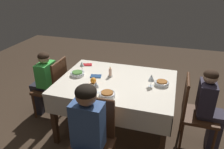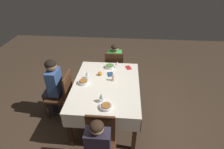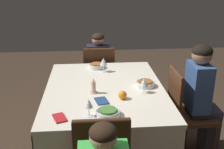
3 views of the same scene
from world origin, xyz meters
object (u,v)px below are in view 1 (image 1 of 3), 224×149
object	(u,v)px
napkin_spare_side	(87,65)
wine_glass_east	(82,64)
wine_glass_west	(151,78)
chair_north	(93,138)
bowl_east	(77,74)
orange_fruit	(93,80)
person_child_green	(43,81)
chair_east	(54,86)
wine_glass_north	(96,85)
napkin_red_folded	(96,76)
person_child_dark	(210,107)
bowl_north	(107,94)
chair_west	(194,110)
bowl_west	(162,83)
person_adult_denim	(86,136)
candle_centerpiece	(110,73)
dining_table	(116,87)

from	to	relation	value
napkin_spare_side	wine_glass_east	bearing A→B (deg)	95.13
wine_glass_west	chair_north	bearing A→B (deg)	59.95
bowl_east	wine_glass_east	size ratio (longest dim) A/B	1.31
orange_fruit	person_child_green	bearing A→B (deg)	-13.27
chair_east	wine_glass_north	world-z (taller)	chair_east
chair_east	napkin_red_folded	world-z (taller)	chair_east
person_child_dark	bowl_north	world-z (taller)	person_child_dark
napkin_spare_side	napkin_red_folded	bearing A→B (deg)	128.68
chair_east	person_child_dark	xyz separation A→B (m)	(-2.13, 0.05, 0.07)
orange_fruit	napkin_red_folded	bearing A→B (deg)	-78.86
wine_glass_north	bowl_east	distance (m)	0.54
chair_west	bowl_west	distance (m)	0.51
person_adult_denim	person_child_dark	distance (m)	1.53
chair_west	candle_centerpiece	distance (m)	1.15
orange_fruit	chair_east	bearing A→B (deg)	-16.23
bowl_north	napkin_spare_side	size ratio (longest dim) A/B	1.14
bowl_west	bowl_east	bearing A→B (deg)	2.70
chair_east	napkin_spare_side	distance (m)	0.58
chair_west	wine_glass_east	world-z (taller)	chair_west
person_adult_denim	wine_glass_east	bearing A→B (deg)	115.23
person_child_dark	wine_glass_west	distance (m)	0.77
chair_north	chair_east	bearing A→B (deg)	137.72
bowl_north	orange_fruit	size ratio (longest dim) A/B	2.47
wine_glass_east	orange_fruit	size ratio (longest dim) A/B	1.90
person_child_dark	napkin_spare_side	distance (m)	1.76
person_adult_denim	candle_centerpiece	bearing A→B (deg)	95.30
chair_west	chair_east	world-z (taller)	same
chair_west	orange_fruit	xyz separation A→B (m)	(1.25, 0.16, 0.30)
chair_east	napkin_spare_side	bearing A→B (deg)	125.86
wine_glass_north	candle_centerpiece	world-z (taller)	candle_centerpiece
chair_north	wine_glass_east	distance (m)	1.15
chair_north	bowl_west	distance (m)	1.08
person_adult_denim	wine_glass_east	xyz separation A→B (m)	(0.52, -1.11, 0.20)
wine_glass_west	napkin_spare_side	distance (m)	1.08
bowl_west	wine_glass_east	world-z (taller)	wine_glass_east
chair_north	wine_glass_west	xyz separation A→B (m)	(-0.46, -0.79, 0.37)
chair_north	bowl_north	world-z (taller)	chair_north
person_adult_denim	candle_centerpiece	world-z (taller)	person_adult_denim
person_child_green	bowl_west	distance (m)	1.73
candle_centerpiece	napkin_red_folded	distance (m)	0.20
person_adult_denim	bowl_north	distance (m)	0.58
dining_table	chair_east	distance (m)	1.00
person_adult_denim	wine_glass_north	size ratio (longest dim) A/B	8.45
wine_glass_north	orange_fruit	bearing A→B (deg)	-60.67
wine_glass_north	orange_fruit	distance (m)	0.25
bowl_east	person_child_green	bearing A→B (deg)	-6.15
person_child_dark	wine_glass_west	world-z (taller)	person_child_dark
bowl_west	napkin_spare_side	xyz separation A→B (m)	(1.13, -0.32, -0.02)
bowl_north	napkin_red_folded	world-z (taller)	bowl_north
wine_glass_east	candle_centerpiece	xyz separation A→B (m)	(-0.43, 0.04, -0.05)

